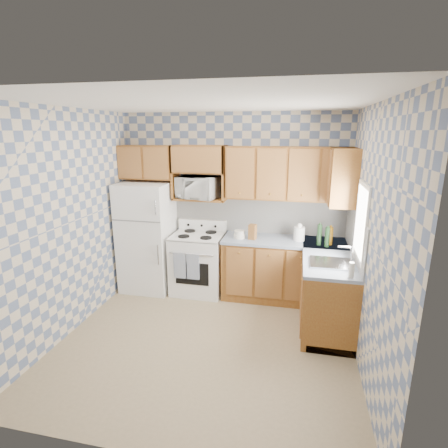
{
  "coord_description": "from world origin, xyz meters",
  "views": [
    {
      "loc": [
        0.98,
        -3.56,
        2.42
      ],
      "look_at": [
        0.05,
        0.75,
        1.25
      ],
      "focal_mm": 28.0,
      "sensor_mm": 36.0,
      "label": 1
    }
  ],
  "objects_px": {
    "refrigerator": "(147,237)",
    "electric_kettle": "(299,234)",
    "stove_body": "(198,264)",
    "microwave": "(198,187)"
  },
  "relations": [
    {
      "from": "refrigerator",
      "to": "stove_body",
      "type": "xyz_separation_m",
      "value": [
        0.8,
        0.03,
        -0.39
      ]
    },
    {
      "from": "refrigerator",
      "to": "microwave",
      "type": "relative_size",
      "value": 2.86
    },
    {
      "from": "microwave",
      "to": "refrigerator",
      "type": "bearing_deg",
      "value": -156.46
    },
    {
      "from": "refrigerator",
      "to": "electric_kettle",
      "type": "relative_size",
      "value": 8.57
    },
    {
      "from": "stove_body",
      "to": "microwave",
      "type": "distance_m",
      "value": 1.17
    },
    {
      "from": "stove_body",
      "to": "electric_kettle",
      "type": "distance_m",
      "value": 1.6
    },
    {
      "from": "stove_body",
      "to": "microwave",
      "type": "bearing_deg",
      "value": 99.08
    },
    {
      "from": "refrigerator",
      "to": "electric_kettle",
      "type": "bearing_deg",
      "value": 1.33
    },
    {
      "from": "refrigerator",
      "to": "microwave",
      "type": "bearing_deg",
      "value": 11.79
    },
    {
      "from": "electric_kettle",
      "to": "microwave",
      "type": "bearing_deg",
      "value": 175.84
    }
  ]
}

